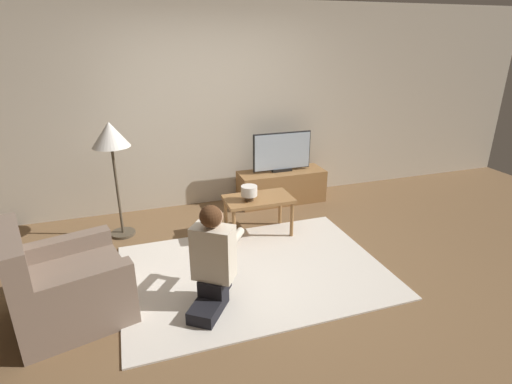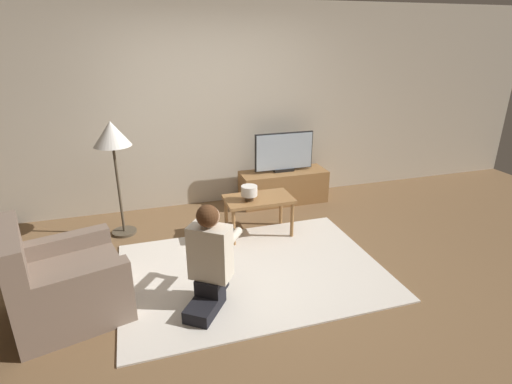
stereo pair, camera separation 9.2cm
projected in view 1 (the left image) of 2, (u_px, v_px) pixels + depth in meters
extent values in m
plane|color=brown|center=(254.00, 272.00, 3.93)|extent=(10.00, 10.00, 0.00)
cube|color=beige|center=(207.00, 108.00, 5.17)|extent=(10.00, 0.06, 2.60)
cube|color=silver|center=(254.00, 271.00, 3.93)|extent=(2.52, 1.81, 0.02)
cube|color=olive|center=(281.00, 186.00, 5.54)|extent=(1.19, 0.42, 0.44)
cube|color=black|center=(282.00, 170.00, 5.45)|extent=(0.28, 0.08, 0.04)
cube|color=black|center=(282.00, 151.00, 5.36)|extent=(0.82, 0.03, 0.51)
cube|color=silver|center=(282.00, 151.00, 5.35)|extent=(0.79, 0.04, 0.48)
cube|color=olive|center=(258.00, 199.00, 4.51)|extent=(0.76, 0.44, 0.04)
cylinder|color=olive|center=(234.00, 229.00, 4.34)|extent=(0.04, 0.04, 0.43)
cylinder|color=olive|center=(292.00, 220.00, 4.54)|extent=(0.04, 0.04, 0.43)
cylinder|color=olive|center=(226.00, 216.00, 4.66)|extent=(0.04, 0.04, 0.43)
cylinder|color=olive|center=(280.00, 208.00, 4.86)|extent=(0.04, 0.04, 0.43)
cylinder|color=#4C4233|center=(123.00, 233.00, 4.67)|extent=(0.28, 0.28, 0.03)
cylinder|color=#4C4233|center=(116.00, 181.00, 4.44)|extent=(0.03, 0.03, 1.26)
cone|color=silver|center=(110.00, 134.00, 4.24)|extent=(0.40, 0.40, 0.27)
cube|color=#7A6656|center=(72.00, 294.00, 3.25)|extent=(1.02, 1.00, 0.42)
cube|color=#7A6656|center=(13.00, 260.00, 2.92)|extent=(0.36, 0.82, 0.43)
cube|color=#7A6656|center=(79.00, 308.00, 2.96)|extent=(0.85, 0.35, 0.56)
cube|color=#7A6656|center=(64.00, 268.00, 3.48)|extent=(0.85, 0.35, 0.56)
cube|color=black|center=(208.00, 307.00, 3.31)|extent=(0.41, 0.45, 0.11)
cube|color=black|center=(215.00, 284.00, 3.40)|extent=(0.32, 0.32, 0.14)
cube|color=beige|center=(213.00, 253.00, 3.29)|extent=(0.39, 0.36, 0.47)
sphere|color=tan|center=(212.00, 217.00, 3.17)|extent=(0.18, 0.18, 0.18)
sphere|color=#4C2D19|center=(211.00, 216.00, 3.15)|extent=(0.18, 0.18, 0.18)
cube|color=black|center=(229.00, 231.00, 3.61)|extent=(0.13, 0.11, 0.04)
cylinder|color=beige|center=(235.00, 238.00, 3.47)|extent=(0.23, 0.28, 0.07)
cylinder|color=beige|center=(214.00, 235.00, 3.53)|extent=(0.23, 0.28, 0.07)
cylinder|color=#4C3823|center=(249.00, 198.00, 4.42)|extent=(0.10, 0.10, 0.06)
cylinder|color=silver|center=(249.00, 191.00, 4.39)|extent=(0.18, 0.18, 0.11)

